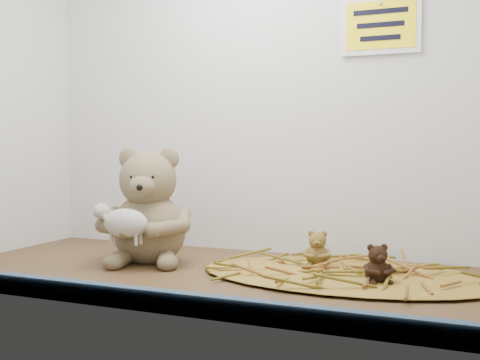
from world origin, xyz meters
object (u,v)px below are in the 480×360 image
at_px(main_teddy, 149,205).
at_px(mini_teddy_tan, 317,247).
at_px(mini_teddy_brown, 377,262).
at_px(toy_lamb, 126,223).

distance_m(main_teddy, mini_teddy_tan, 0.40).
xyz_separation_m(main_teddy, mini_teddy_brown, (0.54, -0.05, -0.08)).
height_order(toy_lamb, mini_teddy_brown, toy_lamb).
bearing_deg(toy_lamb, main_teddy, 90.00).
distance_m(main_teddy, toy_lamb, 0.10).
bearing_deg(main_teddy, mini_teddy_tan, -9.64).
bearing_deg(mini_teddy_tan, main_teddy, 177.95).
distance_m(mini_teddy_tan, mini_teddy_brown, 0.19).
xyz_separation_m(main_teddy, toy_lamb, (0.00, -0.10, -0.03)).
height_order(main_teddy, mini_teddy_tan, main_teddy).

